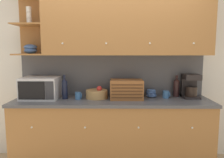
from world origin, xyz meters
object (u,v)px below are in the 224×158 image
object	(u,v)px
microwave	(41,88)
bread_box	(126,89)
mug	(78,96)
mug_blue_second	(166,94)
coffee_maker	(190,86)
bowl_stack_on_counter	(151,93)
second_wine_bottle	(176,87)
fruit_basket	(97,94)
wine_bottle	(65,88)

from	to	relation	value
microwave	bread_box	distance (m)	1.21
mug	mug_blue_second	xyz separation A→B (m)	(1.24, 0.09, 0.00)
mug	coffee_maker	distance (m)	1.60
bowl_stack_on_counter	second_wine_bottle	xyz separation A→B (m)	(0.38, 0.04, 0.09)
fruit_basket	second_wine_bottle	distance (m)	1.17
mug	bowl_stack_on_counter	xyz separation A→B (m)	(1.04, 0.16, 0.01)
mug	fruit_basket	bearing A→B (deg)	15.44
fruit_basket	mug	bearing A→B (deg)	-164.56
microwave	fruit_basket	world-z (taller)	microwave
coffee_maker	wine_bottle	bearing A→B (deg)	-177.16
bowl_stack_on_counter	mug_blue_second	size ratio (longest dim) A/B	1.55
bread_box	coffee_maker	distance (m)	0.93
bowl_stack_on_counter	coffee_maker	bearing A→B (deg)	-4.58
microwave	bowl_stack_on_counter	bearing A→B (deg)	4.21
bread_box	coffee_maker	bearing A→B (deg)	5.61
wine_bottle	coffee_maker	size ratio (longest dim) A/B	0.99
wine_bottle	mug_blue_second	distance (m)	1.44
fruit_basket	bread_box	size ratio (longest dim) A/B	0.68
microwave	mug_blue_second	xyz separation A→B (m)	(1.77, 0.05, -0.10)
mug	fruit_basket	xyz separation A→B (m)	(0.25, 0.07, 0.01)
fruit_basket	microwave	bearing A→B (deg)	-178.12
mug_blue_second	coffee_maker	world-z (taller)	coffee_maker
fruit_basket	bread_box	xyz separation A→B (m)	(0.42, -0.04, 0.07)
second_wine_bottle	mug	bearing A→B (deg)	-171.96
coffee_maker	microwave	bearing A→B (deg)	-178.08
bowl_stack_on_counter	second_wine_bottle	bearing A→B (deg)	6.05
bread_box	second_wine_bottle	xyz separation A→B (m)	(0.74, 0.17, 0.01)
coffee_maker	mug	bearing A→B (deg)	-175.85
wine_bottle	bowl_stack_on_counter	bearing A→B (deg)	6.17
bowl_stack_on_counter	second_wine_bottle	distance (m)	0.39
mug	bread_box	size ratio (longest dim) A/B	0.22
wine_bottle	mug	world-z (taller)	wine_bottle
fruit_basket	mug_blue_second	size ratio (longest dim) A/B	2.97
second_wine_bottle	microwave	bearing A→B (deg)	-175.43
mug_blue_second	second_wine_bottle	size ratio (longest dim) A/B	0.33
coffee_maker	mug_blue_second	bearing A→B (deg)	-176.13
wine_bottle	mug	bearing A→B (deg)	-7.94
bread_box	bowl_stack_on_counter	size ratio (longest dim) A/B	2.83
coffee_maker	fruit_basket	bearing A→B (deg)	-178.05
wine_bottle	fruit_basket	size ratio (longest dim) A/B	1.11
second_wine_bottle	coffee_maker	xyz separation A→B (m)	(0.18, -0.08, 0.03)
second_wine_bottle	fruit_basket	bearing A→B (deg)	-173.62
bread_box	microwave	bearing A→B (deg)	179.09
fruit_basket	second_wine_bottle	world-z (taller)	second_wine_bottle
coffee_maker	second_wine_bottle	bearing A→B (deg)	154.55
second_wine_bottle	coffee_maker	bearing A→B (deg)	-25.45
wine_bottle	coffee_maker	bearing A→B (deg)	2.84
mug	second_wine_bottle	world-z (taller)	second_wine_bottle
mug	coffee_maker	size ratio (longest dim) A/B	0.29
second_wine_bottle	wine_bottle	bearing A→B (deg)	-173.86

